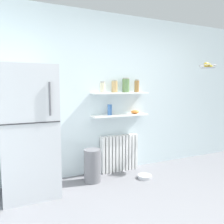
# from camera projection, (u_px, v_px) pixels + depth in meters

# --- Properties ---
(ground_plane) EXTENTS (7.04, 7.04, 0.00)m
(ground_plane) POSITION_uv_depth(u_px,v_px,m) (175.00, 211.00, 2.61)
(ground_plane) COLOR slate
(back_wall) EXTENTS (7.04, 0.10, 2.60)m
(back_wall) POSITION_uv_depth(u_px,v_px,m) (117.00, 94.00, 3.87)
(back_wall) COLOR silver
(back_wall) RESTS_ON ground_plane
(refrigerator) EXTENTS (0.69, 0.69, 1.69)m
(refrigerator) POSITION_uv_depth(u_px,v_px,m) (29.00, 131.00, 2.98)
(refrigerator) COLOR #B7BABF
(refrigerator) RESTS_ON ground_plane
(radiator) EXTENTS (0.65, 0.12, 0.61)m
(radiator) POSITION_uv_depth(u_px,v_px,m) (119.00, 153.00, 3.86)
(radiator) COLOR white
(radiator) RESTS_ON ground_plane
(wall_shelf_lower) EXTENTS (0.97, 0.22, 0.02)m
(wall_shelf_lower) POSITION_uv_depth(u_px,v_px,m) (120.00, 115.00, 3.76)
(wall_shelf_lower) COLOR white
(wall_shelf_upper) EXTENTS (0.97, 0.22, 0.02)m
(wall_shelf_upper) POSITION_uv_depth(u_px,v_px,m) (120.00, 93.00, 3.72)
(wall_shelf_upper) COLOR white
(storage_jar_0) EXTENTS (0.08, 0.08, 0.17)m
(storage_jar_0) POSITION_uv_depth(u_px,v_px,m) (103.00, 87.00, 3.58)
(storage_jar_0) COLOR beige
(storage_jar_0) RESTS_ON wall_shelf_upper
(storage_jar_1) EXTENTS (0.10, 0.10, 0.20)m
(storage_jar_1) POSITION_uv_depth(u_px,v_px,m) (115.00, 86.00, 3.66)
(storage_jar_1) COLOR tan
(storage_jar_1) RESTS_ON wall_shelf_upper
(storage_jar_2) EXTENTS (0.12, 0.12, 0.24)m
(storage_jar_2) POSITION_uv_depth(u_px,v_px,m) (126.00, 85.00, 3.75)
(storage_jar_2) COLOR #5B7F4C
(storage_jar_2) RESTS_ON wall_shelf_upper
(storage_jar_3) EXTENTS (0.08, 0.08, 0.21)m
(storage_jar_3) POSITION_uv_depth(u_px,v_px,m) (137.00, 86.00, 3.83)
(storage_jar_3) COLOR olive
(storage_jar_3) RESTS_ON wall_shelf_upper
(vase) EXTENTS (0.07, 0.07, 0.17)m
(vase) POSITION_uv_depth(u_px,v_px,m) (110.00, 110.00, 3.67)
(vase) COLOR #38609E
(vase) RESTS_ON wall_shelf_lower
(shelf_bowl) EXTENTS (0.14, 0.14, 0.06)m
(shelf_bowl) POSITION_uv_depth(u_px,v_px,m) (135.00, 112.00, 3.87)
(shelf_bowl) COLOR orange
(shelf_bowl) RESTS_ON wall_shelf_lower
(trash_bin) EXTENTS (0.25, 0.25, 0.49)m
(trash_bin) POSITION_uv_depth(u_px,v_px,m) (92.00, 165.00, 3.42)
(trash_bin) COLOR slate
(trash_bin) RESTS_ON ground_plane
(pet_food_bowl) EXTENTS (0.21, 0.21, 0.05)m
(pet_food_bowl) POSITION_uv_depth(u_px,v_px,m) (145.00, 177.00, 3.56)
(pet_food_bowl) COLOR #B7B7BC
(pet_food_bowl) RESTS_ON ground_plane
(hanging_fruit_basket) EXTENTS (0.29, 0.29, 0.10)m
(hanging_fruit_basket) POSITION_uv_depth(u_px,v_px,m) (208.00, 66.00, 3.93)
(hanging_fruit_basket) COLOR #B2B2B7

